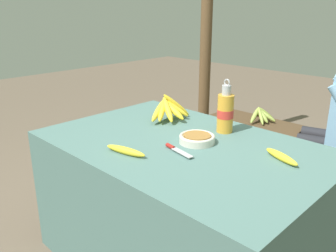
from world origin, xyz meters
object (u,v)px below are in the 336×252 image
at_px(knife, 175,149).
at_px(support_post_near, 206,32).
at_px(loose_banana_side, 281,157).
at_px(wooden_bench, 314,144).
at_px(banana_bunch_ripe, 169,108).
at_px(serving_bowl, 197,138).
at_px(water_bottle, 225,112).
at_px(loose_banana_front, 126,151).
at_px(banana_bunch_green, 262,115).

bearing_deg(knife, support_post_near, 135.10).
bearing_deg(loose_banana_side, wooden_bench, 104.84).
bearing_deg(banana_bunch_ripe, serving_bowl, -24.88).
bearing_deg(water_bottle, loose_banana_side, -17.98).
relative_size(serving_bowl, wooden_bench, 0.10).
relative_size(banana_bunch_ripe, wooden_bench, 0.19).
xyz_separation_m(banana_bunch_ripe, wooden_bench, (0.46, 1.09, -0.41)).
distance_m(knife, wooden_bench, 1.46).
bearing_deg(water_bottle, loose_banana_front, -103.96).
relative_size(water_bottle, loose_banana_side, 1.47).
relative_size(water_bottle, knife, 1.54).
bearing_deg(wooden_bench, banana_bunch_ripe, -112.79).
height_order(banana_bunch_ripe, support_post_near, support_post_near).
bearing_deg(support_post_near, wooden_bench, -7.71).
relative_size(wooden_bench, support_post_near, 0.78).
bearing_deg(loose_banana_side, banana_bunch_green, 123.19).
xyz_separation_m(banana_bunch_ripe, support_post_near, (-0.73, 1.25, 0.34)).
relative_size(loose_banana_front, knife, 1.18).
xyz_separation_m(banana_bunch_ripe, knife, (0.36, -0.32, -0.06)).
height_order(knife, support_post_near, support_post_near).
xyz_separation_m(wooden_bench, support_post_near, (-1.19, 0.16, 0.75)).
height_order(serving_bowl, banana_bunch_green, serving_bowl).
distance_m(wooden_bench, banana_bunch_green, 0.47).
bearing_deg(loose_banana_side, water_bottle, 162.02).
height_order(wooden_bench, support_post_near, support_post_near).
bearing_deg(banana_bunch_ripe, knife, -42.11).
height_order(banana_bunch_ripe, wooden_bench, banana_bunch_ripe).
bearing_deg(serving_bowl, water_bottle, 89.57).
bearing_deg(wooden_bench, loose_banana_side, -75.16).
height_order(loose_banana_side, wooden_bench, loose_banana_side).
xyz_separation_m(loose_banana_side, support_post_near, (-1.50, 1.32, 0.40)).
bearing_deg(wooden_bench, knife, -94.13).
distance_m(serving_bowl, loose_banana_front, 0.37).
distance_m(loose_banana_front, banana_bunch_green, 1.63).
height_order(water_bottle, banana_bunch_green, water_bottle).
relative_size(knife, wooden_bench, 0.11).
bearing_deg(banana_bunch_green, banana_bunch_ripe, -90.31).
relative_size(water_bottle, support_post_near, 0.13).
bearing_deg(loose_banana_side, banana_bunch_ripe, 174.83).
height_order(knife, wooden_bench, knife).
distance_m(banana_bunch_ripe, banana_bunch_green, 1.12).
xyz_separation_m(serving_bowl, banana_bunch_green, (-0.35, 1.26, -0.23)).
height_order(banana_bunch_ripe, banana_bunch_green, banana_bunch_ripe).
height_order(wooden_bench, banana_bunch_green, banana_bunch_green).
height_order(water_bottle, knife, water_bottle).
bearing_deg(banana_bunch_ripe, support_post_near, 120.44).
distance_m(loose_banana_front, loose_banana_side, 0.70).
distance_m(loose_banana_side, knife, 0.48).
bearing_deg(knife, loose_banana_side, 42.04).
bearing_deg(knife, serving_bowl, 98.75).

